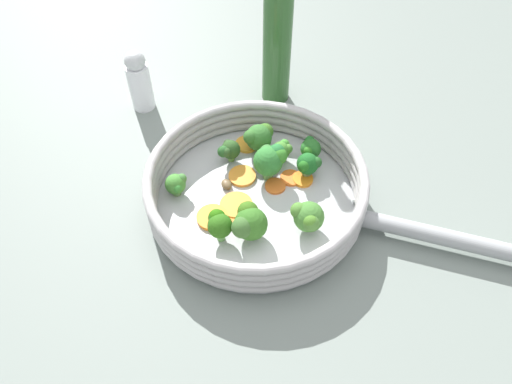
{
  "coord_description": "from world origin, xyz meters",
  "views": [
    {
      "loc": [
        0.21,
        0.41,
        0.58
      ],
      "look_at": [
        0.0,
        0.0,
        0.03
      ],
      "focal_mm": 35.0,
      "sensor_mm": 36.0,
      "label": 1
    }
  ],
  "objects_px": {
    "carrot_slice_2": "(304,181)",
    "oil_bottle": "(277,46)",
    "broccoli_floret_2": "(310,149)",
    "broccoli_floret_7": "(219,223)",
    "carrot_slice_7": "(243,219)",
    "broccoli_floret_3": "(270,159)",
    "skillet": "(256,201)",
    "carrot_slice_1": "(291,178)",
    "carrot_slice_3": "(235,204)",
    "broccoli_floret_6": "(259,137)",
    "carrot_slice_5": "(244,175)",
    "broccoli_floret_1": "(176,184)",
    "carrot_slice_6": "(275,186)",
    "carrot_slice_0": "(247,144)",
    "broccoli_floret_4": "(308,164)",
    "mushroom_piece_0": "(227,184)",
    "broccoli_floret_8": "(308,217)",
    "broccoli_floret_0": "(282,150)",
    "broccoli_floret_5": "(249,223)",
    "carrot_slice_4": "(212,217)",
    "salt_shaker": "(139,81)"
  },
  "relations": [
    {
      "from": "skillet",
      "to": "broccoli_floret_5",
      "type": "xyz_separation_m",
      "value": [
        0.04,
        0.06,
        0.04
      ]
    },
    {
      "from": "mushroom_piece_0",
      "to": "oil_bottle",
      "type": "bearing_deg",
      "value": -135.92
    },
    {
      "from": "carrot_slice_3",
      "to": "carrot_slice_0",
      "type": "bearing_deg",
      "value": -123.59
    },
    {
      "from": "broccoli_floret_0",
      "to": "broccoli_floret_7",
      "type": "distance_m",
      "value": 0.17
    },
    {
      "from": "skillet",
      "to": "broccoli_floret_5",
      "type": "relative_size",
      "value": 5.68
    },
    {
      "from": "broccoli_floret_1",
      "to": "broccoli_floret_2",
      "type": "distance_m",
      "value": 0.21
    },
    {
      "from": "carrot_slice_1",
      "to": "broccoli_floret_4",
      "type": "height_order",
      "value": "broccoli_floret_4"
    },
    {
      "from": "carrot_slice_2",
      "to": "oil_bottle",
      "type": "bearing_deg",
      "value": -106.39
    },
    {
      "from": "carrot_slice_1",
      "to": "carrot_slice_3",
      "type": "bearing_deg",
      "value": 4.62
    },
    {
      "from": "broccoli_floret_0",
      "to": "broccoli_floret_6",
      "type": "bearing_deg",
      "value": -55.83
    },
    {
      "from": "carrot_slice_6",
      "to": "broccoli_floret_6",
      "type": "xyz_separation_m",
      "value": [
        -0.01,
        -0.08,
        0.03
      ]
    },
    {
      "from": "oil_bottle",
      "to": "carrot_slice_2",
      "type": "bearing_deg",
      "value": 73.61
    },
    {
      "from": "carrot_slice_4",
      "to": "broccoli_floret_0",
      "type": "relative_size",
      "value": 1.3
    },
    {
      "from": "carrot_slice_7",
      "to": "broccoli_floret_2",
      "type": "distance_m",
      "value": 0.16
    },
    {
      "from": "broccoli_floret_4",
      "to": "carrot_slice_4",
      "type": "bearing_deg",
      "value": 3.81
    },
    {
      "from": "broccoli_floret_2",
      "to": "carrot_slice_4",
      "type": "bearing_deg",
      "value": 11.58
    },
    {
      "from": "oil_bottle",
      "to": "broccoli_floret_6",
      "type": "bearing_deg",
      "value": 51.81
    },
    {
      "from": "carrot_slice_4",
      "to": "salt_shaker",
      "type": "xyz_separation_m",
      "value": [
        0.01,
        -0.29,
        0.04
      ]
    },
    {
      "from": "broccoli_floret_2",
      "to": "carrot_slice_7",
      "type": "bearing_deg",
      "value": 22.27
    },
    {
      "from": "carrot_slice_3",
      "to": "broccoli_floret_5",
      "type": "distance_m",
      "value": 0.06
    },
    {
      "from": "carrot_slice_0",
      "to": "carrot_slice_3",
      "type": "height_order",
      "value": "same"
    },
    {
      "from": "carrot_slice_5",
      "to": "broccoli_floret_4",
      "type": "distance_m",
      "value": 0.1
    },
    {
      "from": "carrot_slice_5",
      "to": "broccoli_floret_8",
      "type": "xyz_separation_m",
      "value": [
        -0.04,
        0.13,
        0.03
      ]
    },
    {
      "from": "carrot_slice_5",
      "to": "broccoli_floret_1",
      "type": "distance_m",
      "value": 0.1
    },
    {
      "from": "carrot_slice_7",
      "to": "broccoli_floret_3",
      "type": "distance_m",
      "value": 0.1
    },
    {
      "from": "mushroom_piece_0",
      "to": "broccoli_floret_8",
      "type": "bearing_deg",
      "value": 118.89
    },
    {
      "from": "broccoli_floret_3",
      "to": "oil_bottle",
      "type": "relative_size",
      "value": 0.22
    },
    {
      "from": "carrot_slice_3",
      "to": "broccoli_floret_2",
      "type": "xyz_separation_m",
      "value": [
        -0.14,
        -0.03,
        0.02
      ]
    },
    {
      "from": "carrot_slice_7",
      "to": "broccoli_floret_1",
      "type": "distance_m",
      "value": 0.11
    },
    {
      "from": "broccoli_floret_3",
      "to": "salt_shaker",
      "type": "xyz_separation_m",
      "value": [
        0.12,
        -0.25,
        0.01
      ]
    },
    {
      "from": "carrot_slice_3",
      "to": "oil_bottle",
      "type": "xyz_separation_m",
      "value": [
        -0.17,
        -0.2,
        0.09
      ]
    },
    {
      "from": "broccoli_floret_8",
      "to": "mushroom_piece_0",
      "type": "distance_m",
      "value": 0.14
    },
    {
      "from": "skillet",
      "to": "broccoli_floret_1",
      "type": "bearing_deg",
      "value": -31.21
    },
    {
      "from": "carrot_slice_6",
      "to": "broccoli_floret_0",
      "type": "height_order",
      "value": "broccoli_floret_0"
    },
    {
      "from": "carrot_slice_5",
      "to": "oil_bottle",
      "type": "height_order",
      "value": "oil_bottle"
    },
    {
      "from": "carrot_slice_3",
      "to": "carrot_slice_1",
      "type": "bearing_deg",
      "value": -175.38
    },
    {
      "from": "broccoli_floret_1",
      "to": "salt_shaker",
      "type": "height_order",
      "value": "salt_shaker"
    },
    {
      "from": "broccoli_floret_6",
      "to": "skillet",
      "type": "bearing_deg",
      "value": 60.89
    },
    {
      "from": "carrot_slice_0",
      "to": "broccoli_floret_4",
      "type": "bearing_deg",
      "value": 118.31
    },
    {
      "from": "broccoli_floret_2",
      "to": "broccoli_floret_7",
      "type": "bearing_deg",
      "value": 20.75
    },
    {
      "from": "carrot_slice_3",
      "to": "broccoli_floret_2",
      "type": "height_order",
      "value": "broccoli_floret_2"
    },
    {
      "from": "carrot_slice_2",
      "to": "carrot_slice_5",
      "type": "xyz_separation_m",
      "value": [
        0.08,
        -0.05,
        -0.0
      ]
    },
    {
      "from": "carrot_slice_5",
      "to": "broccoli_floret_7",
      "type": "distance_m",
      "value": 0.12
    },
    {
      "from": "skillet",
      "to": "broccoli_floret_6",
      "type": "distance_m",
      "value": 0.11
    },
    {
      "from": "broccoli_floret_1",
      "to": "broccoli_floret_4",
      "type": "bearing_deg",
      "value": 163.84
    },
    {
      "from": "broccoli_floret_5",
      "to": "carrot_slice_6",
      "type": "bearing_deg",
      "value": -139.88
    },
    {
      "from": "broccoli_floret_8",
      "to": "carrot_slice_5",
      "type": "bearing_deg",
      "value": -74.67
    },
    {
      "from": "broccoli_floret_0",
      "to": "broccoli_floret_3",
      "type": "distance_m",
      "value": 0.04
    },
    {
      "from": "broccoli_floret_4",
      "to": "oil_bottle",
      "type": "xyz_separation_m",
      "value": [
        -0.05,
        -0.2,
        0.07
      ]
    },
    {
      "from": "carrot_slice_2",
      "to": "skillet",
      "type": "bearing_deg",
      "value": -3.1
    }
  ]
}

